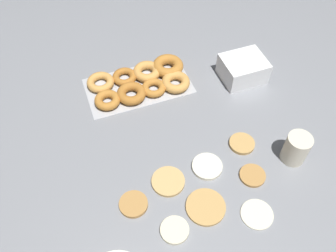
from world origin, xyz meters
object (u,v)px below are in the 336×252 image
(pancake_6, at_px, (175,230))
(pancake_7, at_px, (257,214))
(donut_tray, at_px, (143,81))
(pancake_5, at_px, (168,181))
(pancake_0, at_px, (242,144))
(pancake_1, at_px, (206,207))
(pancake_3, at_px, (133,204))
(container_stack, at_px, (243,69))
(pancake_4, at_px, (207,166))
(paper_cup, at_px, (296,148))
(pancake_2, at_px, (252,175))

(pancake_6, relative_size, pancake_7, 0.86)
(pancake_6, relative_size, donut_tray, 0.21)
(pancake_5, bearing_deg, pancake_0, -170.12)
(pancake_1, bearing_deg, pancake_3, -22.33)
(pancake_0, distance_m, container_stack, 0.32)
(pancake_1, xyz_separation_m, pancake_5, (0.07, -0.12, 0.00))
(pancake_0, relative_size, pancake_4, 0.88)
(paper_cup, bearing_deg, pancake_3, -1.77)
(pancake_4, bearing_deg, pancake_1, 64.31)
(pancake_3, height_order, container_stack, container_stack)
(pancake_5, distance_m, container_stack, 0.54)
(pancake_3, height_order, paper_cup, paper_cup)
(pancake_3, distance_m, donut_tray, 0.49)
(pancake_4, distance_m, pancake_7, 0.21)
(pancake_3, bearing_deg, container_stack, -145.85)
(pancake_3, distance_m, paper_cup, 0.53)
(paper_cup, bearing_deg, pancake_0, -37.99)
(pancake_1, bearing_deg, pancake_6, 17.49)
(donut_tray, height_order, paper_cup, paper_cup)
(pancake_3, bearing_deg, paper_cup, 178.23)
(donut_tray, bearing_deg, pancake_2, 112.02)
(pancake_1, relative_size, pancake_2, 1.45)
(pancake_0, distance_m, pancake_1, 0.26)
(pancake_1, xyz_separation_m, pancake_2, (-0.18, -0.05, -0.00))
(pancake_6, height_order, donut_tray, donut_tray)
(pancake_3, xyz_separation_m, container_stack, (-0.54, -0.37, 0.04))
(pancake_5, bearing_deg, pancake_3, 16.40)
(pancake_1, height_order, pancake_7, same)
(pancake_4, bearing_deg, pancake_0, -164.12)
(pancake_7, bearing_deg, pancake_5, -42.41)
(pancake_4, distance_m, paper_cup, 0.28)
(donut_tray, xyz_separation_m, paper_cup, (-0.35, 0.47, 0.03))
(pancake_0, distance_m, donut_tray, 0.43)
(pancake_1, height_order, pancake_5, pancake_5)
(pancake_2, distance_m, pancake_5, 0.26)
(pancake_3, xyz_separation_m, pancake_6, (-0.08, 0.11, 0.00))
(pancake_4, xyz_separation_m, donut_tray, (0.08, -0.41, 0.01))
(pancake_4, height_order, donut_tray, donut_tray)
(pancake_1, xyz_separation_m, pancake_6, (0.11, 0.03, 0.00))
(pancake_4, bearing_deg, pancake_3, 9.60)
(paper_cup, bearing_deg, pancake_7, 33.86)
(container_stack, bearing_deg, pancake_5, 38.27)
(pancake_0, distance_m, pancake_4, 0.15)
(pancake_1, bearing_deg, pancake_7, 151.52)
(pancake_6, bearing_deg, pancake_4, -136.98)
(pancake_0, height_order, pancake_3, same)
(pancake_7, bearing_deg, pancake_1, -28.48)
(pancake_2, distance_m, paper_cup, 0.16)
(pancake_3, bearing_deg, pancake_4, -170.40)
(pancake_3, distance_m, pancake_7, 0.36)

